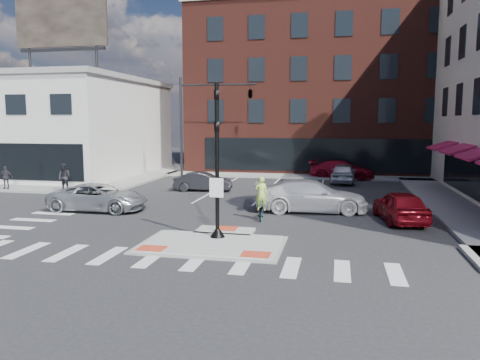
% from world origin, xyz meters
% --- Properties ---
extents(ground, '(120.00, 120.00, 0.00)m').
position_xyz_m(ground, '(0.00, 0.00, 0.00)').
color(ground, '#28282B').
rests_on(ground, ground).
extents(refuge_island, '(5.40, 4.65, 0.13)m').
position_xyz_m(refuge_island, '(0.00, -0.26, 0.05)').
color(refuge_island, gray).
rests_on(refuge_island, ground).
extents(sidewalk_nw, '(23.50, 20.50, 0.15)m').
position_xyz_m(sidewalk_nw, '(-16.76, 15.29, 0.08)').
color(sidewalk_nw, gray).
rests_on(sidewalk_nw, ground).
extents(sidewalk_e, '(3.00, 24.00, 0.15)m').
position_xyz_m(sidewalk_e, '(10.80, 10.00, 0.07)').
color(sidewalk_e, gray).
rests_on(sidewalk_e, ground).
extents(sidewalk_n, '(26.00, 3.00, 0.15)m').
position_xyz_m(sidewalk_n, '(3.00, 22.00, 0.07)').
color(sidewalk_n, gray).
rests_on(sidewalk_n, ground).
extents(building_nw, '(20.40, 16.40, 14.40)m').
position_xyz_m(building_nw, '(-21.98, 19.98, 4.23)').
color(building_nw, silver).
rests_on(building_nw, ground).
extents(building_n, '(24.40, 18.40, 15.50)m').
position_xyz_m(building_n, '(3.00, 31.99, 7.80)').
color(building_n, '#502019').
rests_on(building_n, ground).
extents(building_far_left, '(10.00, 12.00, 10.00)m').
position_xyz_m(building_far_left, '(-4.00, 52.00, 5.00)').
color(building_far_left, slate).
rests_on(building_far_left, ground).
extents(building_far_right, '(12.00, 12.00, 12.00)m').
position_xyz_m(building_far_right, '(9.00, 54.00, 6.00)').
color(building_far_right, brown).
rests_on(building_far_right, ground).
extents(signal_pole, '(0.60, 0.60, 5.98)m').
position_xyz_m(signal_pole, '(0.00, 0.40, 2.36)').
color(signal_pole, black).
rests_on(signal_pole, refuge_island).
extents(mast_arm_signal, '(6.10, 2.24, 8.00)m').
position_xyz_m(mast_arm_signal, '(-3.47, 18.00, 6.21)').
color(mast_arm_signal, black).
rests_on(mast_arm_signal, ground).
extents(silver_suv, '(5.15, 2.46, 1.42)m').
position_xyz_m(silver_suv, '(-7.61, 5.00, 0.71)').
color(silver_suv, '#B8BCC0').
rests_on(silver_suv, ground).
extents(red_sedan, '(2.44, 4.56, 1.47)m').
position_xyz_m(red_sedan, '(7.47, 5.39, 0.74)').
color(red_sedan, maroon).
rests_on(red_sedan, ground).
extents(white_pickup, '(5.89, 2.87, 1.65)m').
position_xyz_m(white_pickup, '(3.28, 7.00, 0.83)').
color(white_pickup, white).
rests_on(white_pickup, ground).
extents(bg_car_dark, '(3.95, 1.72, 1.26)m').
position_xyz_m(bg_car_dark, '(-4.23, 12.81, 0.63)').
color(bg_car_dark, '#26262B').
rests_on(bg_car_dark, ground).
extents(bg_car_silver, '(1.99, 4.54, 1.52)m').
position_xyz_m(bg_car_silver, '(5.00, 18.80, 0.76)').
color(bg_car_silver, silver).
rests_on(bg_car_silver, ground).
extents(bg_car_red, '(5.44, 2.99, 1.49)m').
position_xyz_m(bg_car_red, '(4.93, 21.50, 0.75)').
color(bg_car_red, maroon).
rests_on(bg_car_red, ground).
extents(cyclist, '(0.72, 1.66, 2.08)m').
position_xyz_m(cyclist, '(1.07, 4.50, 0.70)').
color(cyclist, '#3F3F44').
rests_on(cyclist, ground).
extents(pedestrian_a, '(0.95, 0.79, 1.79)m').
position_xyz_m(pedestrian_a, '(-12.75, 10.00, 1.05)').
color(pedestrian_a, black).
rests_on(pedestrian_a, sidewalk_nw).
extents(pedestrian_b, '(0.99, 0.68, 1.55)m').
position_xyz_m(pedestrian_b, '(-17.10, 10.00, 0.93)').
color(pedestrian_b, '#322D37').
rests_on(pedestrian_b, sidewalk_nw).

